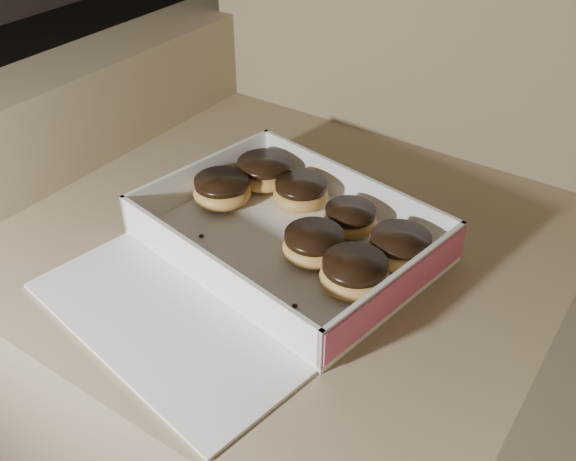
% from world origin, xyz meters
% --- Properties ---
extents(floor, '(4.50, 4.50, 0.00)m').
position_xyz_m(floor, '(0.00, 0.00, 0.00)').
color(floor, black).
rests_on(floor, ground).
extents(armchair, '(0.99, 0.84, 1.04)m').
position_xyz_m(armchair, '(0.42, -0.00, 0.33)').
color(armchair, '#998261').
rests_on(armchair, floor).
extents(bakery_box, '(0.43, 0.48, 0.06)m').
position_xyz_m(bakery_box, '(0.42, -0.17, 0.48)').
color(bakery_box, white).
rests_on(bakery_box, armchair).
extents(donut_a, '(0.08, 0.08, 0.04)m').
position_xyz_m(donut_a, '(0.55, -0.16, 0.49)').
color(donut_a, '#E1A74E').
rests_on(donut_a, bakery_box).
extents(donut_b, '(0.08, 0.08, 0.04)m').
position_xyz_m(donut_b, '(0.30, -0.11, 0.49)').
color(donut_b, '#E1A74E').
rests_on(donut_b, bakery_box).
extents(donut_c, '(0.08, 0.08, 0.04)m').
position_xyz_m(donut_c, '(0.57, -0.08, 0.49)').
color(donut_c, '#E1A74E').
rests_on(donut_c, bakery_box).
extents(donut_d, '(0.09, 0.09, 0.04)m').
position_xyz_m(donut_d, '(0.32, -0.03, 0.49)').
color(donut_d, '#E1A74E').
rests_on(donut_d, bakery_box).
extents(donut_e, '(0.08, 0.08, 0.04)m').
position_xyz_m(donut_e, '(0.48, -0.14, 0.49)').
color(donut_e, '#E1A74E').
rests_on(donut_e, bakery_box).
extents(donut_f, '(0.08, 0.08, 0.04)m').
position_xyz_m(donut_f, '(0.39, -0.04, 0.49)').
color(donut_f, '#E1A74E').
rests_on(donut_f, bakery_box).
extents(donut_g, '(0.07, 0.07, 0.04)m').
position_xyz_m(donut_g, '(0.48, -0.06, 0.49)').
color(donut_g, '#E1A74E').
rests_on(donut_g, bakery_box).
extents(crumb_a, '(0.01, 0.01, 0.00)m').
position_xyz_m(crumb_a, '(0.26, -0.11, 0.47)').
color(crumb_a, black).
rests_on(crumb_a, bakery_box).
extents(crumb_b, '(0.01, 0.01, 0.00)m').
position_xyz_m(crumb_b, '(0.33, -0.22, 0.47)').
color(crumb_b, black).
rests_on(crumb_b, bakery_box).
extents(crumb_c, '(0.01, 0.01, 0.00)m').
position_xyz_m(crumb_c, '(0.51, -0.23, 0.47)').
color(crumb_c, black).
rests_on(crumb_c, bakery_box).
extents(crumb_d, '(0.01, 0.01, 0.00)m').
position_xyz_m(crumb_d, '(0.32, -0.19, 0.47)').
color(crumb_d, black).
rests_on(crumb_d, bakery_box).
extents(crumb_e, '(0.01, 0.01, 0.00)m').
position_xyz_m(crumb_e, '(0.47, -0.15, 0.47)').
color(crumb_e, black).
rests_on(crumb_e, bakery_box).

